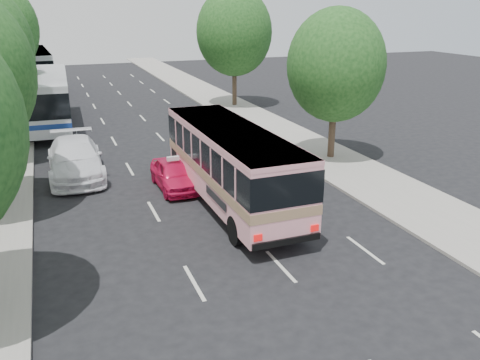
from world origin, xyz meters
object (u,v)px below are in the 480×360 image
tour_coach_front (48,95)px  tour_coach_rear (34,67)px  pink_taxi (174,174)px  pink_bus (231,159)px  white_pickup (75,159)px

tour_coach_front → tour_coach_rear: size_ratio=0.92×
pink_taxi → tour_coach_front: bearing=107.0°
tour_coach_front → pink_taxi: bearing=-70.1°
tour_coach_rear → pink_bus: bearing=-80.5°
pink_bus → pink_taxi: (-1.75, 2.89, -1.37)m
white_pickup → tour_coach_front: 11.77m
pink_taxi → tour_coach_front: 15.93m
pink_bus → tour_coach_rear: 35.32m
pink_bus → tour_coach_rear: bearing=101.8°
tour_coach_front → tour_coach_rear: (-0.95, 16.52, 0.18)m
white_pickup → tour_coach_front: tour_coach_front is taller
pink_bus → white_pickup: bearing=132.0°
tour_coach_rear → pink_taxi: bearing=-82.4°
white_pickup → pink_bus: bearing=-46.4°
pink_bus → tour_coach_rear: size_ratio=0.79×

